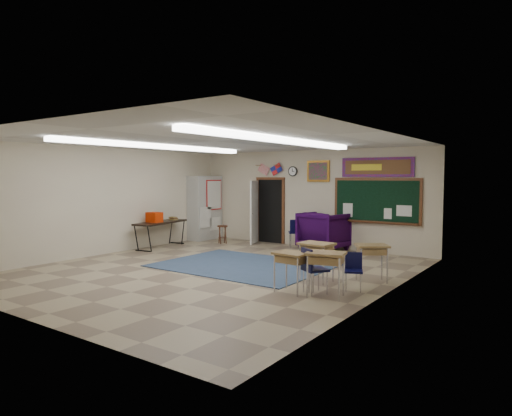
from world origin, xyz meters
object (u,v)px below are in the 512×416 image
Objects in this scene: wingback_armchair at (324,231)px; student_desk_front_left at (316,260)px; student_desk_front_right at (372,261)px; wooden_stool at (222,234)px; folding_table at (161,233)px.

wingback_armchair reaches higher than student_desk_front_left.
wingback_armchair reaches higher than student_desk_front_right.
wingback_armchair is at bearing 94.62° from student_desk_front_right.
student_desk_front_left is at bearing -31.28° from wooden_stool.
wingback_armchair reaches higher than wooden_stool.
wooden_stool is at bearing 122.34° from student_desk_front_right.
wooden_stool is at bearing 152.45° from student_desk_front_left.
wingback_armchair is at bearing 12.07° from wooden_stool.
student_desk_front_left is 5.87m from wooden_stool.
wooden_stool is (-3.32, -0.71, -0.27)m from wingback_armchair.
student_desk_front_left is (1.69, -3.76, -0.12)m from wingback_armchair.
folding_table reaches higher than student_desk_front_left.
folding_table is (-4.37, -2.44, -0.13)m from wingback_armchair.
student_desk_front_left reaches higher than student_desk_front_right.
student_desk_front_left is 1.38× the size of wooden_stool.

